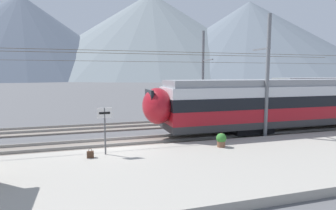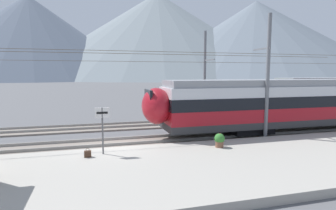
# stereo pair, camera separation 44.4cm
# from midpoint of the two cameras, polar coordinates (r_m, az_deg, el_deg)

# --- Properties ---
(ground_plane) EXTENTS (400.00, 400.00, 0.00)m
(ground_plane) POSITION_cam_midpoint_polar(r_m,az_deg,el_deg) (16.26, -11.33, -8.92)
(ground_plane) COLOR #565659
(platform_slab) EXTENTS (120.00, 7.47, 0.35)m
(platform_slab) POSITION_cam_midpoint_polar(r_m,az_deg,el_deg) (11.86, -9.17, -13.89)
(platform_slab) COLOR #A39E93
(platform_slab) RESTS_ON ground
(track_near) EXTENTS (120.00, 3.00, 0.28)m
(track_near) POSITION_cam_midpoint_polar(r_m,az_deg,el_deg) (17.22, -11.66, -7.81)
(track_near) COLOR slate
(track_near) RESTS_ON ground
(track_far) EXTENTS (120.00, 3.00, 0.28)m
(track_far) POSITION_cam_midpoint_polar(r_m,az_deg,el_deg) (22.49, -12.91, -4.46)
(track_far) COLOR slate
(track_far) RESTS_ON ground
(catenary_mast_mid) EXTENTS (49.82, 1.79, 7.95)m
(catenary_mast_mid) POSITION_cam_midpoint_polar(r_m,az_deg,el_deg) (18.74, 18.84, 5.69)
(catenary_mast_mid) COLOR slate
(catenary_mast_mid) RESTS_ON ground
(catenary_mast_far_side) EXTENTS (49.82, 2.18, 8.12)m
(catenary_mast_far_side) POSITION_cam_midpoint_polar(r_m,az_deg,el_deg) (25.93, 6.79, 6.25)
(catenary_mast_far_side) COLOR slate
(catenary_mast_far_side) RESTS_ON ground
(platform_sign) EXTENTS (0.70, 0.08, 2.29)m
(platform_sign) POSITION_cam_midpoint_polar(r_m,az_deg,el_deg) (13.83, -13.73, -3.08)
(platform_sign) COLOR #59595B
(platform_sign) RESTS_ON platform_slab
(handbag_near_sign) EXTENTS (0.32, 0.18, 0.44)m
(handbag_near_sign) POSITION_cam_midpoint_polar(r_m,az_deg,el_deg) (13.80, -16.53, -9.66)
(handbag_near_sign) COLOR #472D1E
(handbag_near_sign) RESTS_ON platform_slab
(potted_plant_platform_edge) EXTENTS (0.55, 0.55, 0.75)m
(potted_plant_platform_edge) POSITION_cam_midpoint_polar(r_m,az_deg,el_deg) (15.28, 10.02, -6.93)
(potted_plant_platform_edge) COLOR brown
(potted_plant_platform_edge) RESTS_ON platform_slab
(mountain_left_ridge) EXTENTS (162.87, 162.87, 57.04)m
(mountain_left_ridge) POSITION_cam_midpoint_polar(r_m,az_deg,el_deg) (219.80, -27.73, 12.16)
(mountain_left_ridge) COLOR #515B6B
(mountain_left_ridge) RESTS_ON ground
(mountain_central_peak) EXTENTS (210.24, 210.24, 68.04)m
(mountain_central_peak) POSITION_cam_midpoint_polar(r_m,az_deg,el_deg) (233.60, -3.48, 13.87)
(mountain_central_peak) COLOR slate
(mountain_central_peak) RESTS_ON ground
(mountain_right_ridge) EXTENTS (182.08, 182.08, 57.13)m
(mountain_right_ridge) POSITION_cam_midpoint_polar(r_m,az_deg,el_deg) (223.39, 16.11, 12.56)
(mountain_right_ridge) COLOR slate
(mountain_right_ridge) RESTS_ON ground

